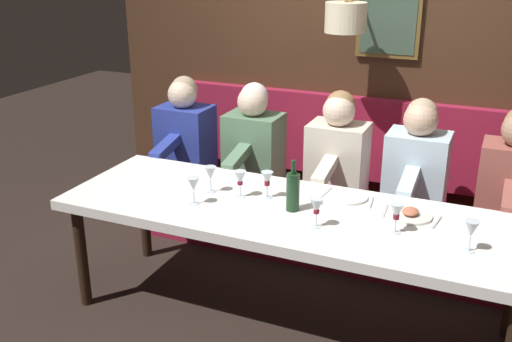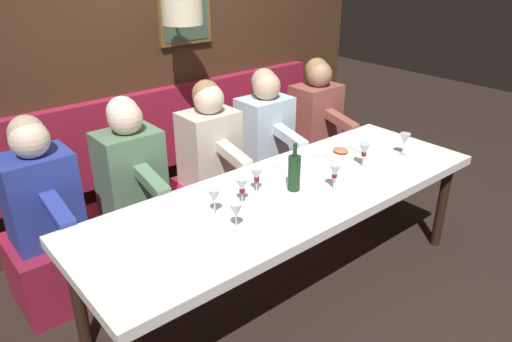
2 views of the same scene
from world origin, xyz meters
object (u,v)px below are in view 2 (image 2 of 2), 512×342
(wine_glass_5, at_px, (364,151))
(wine_glass_6, at_px, (405,140))
(diner_nearest, at_px, (316,107))
(wine_bottle, at_px, (294,172))
(diner_near, at_px, (265,122))
(diner_middle, at_px, (209,138))
(wine_glass_3, at_px, (242,186))
(wine_glass_1, at_px, (214,197))
(diner_far, at_px, (130,160))
(wine_glass_0, at_px, (236,211))
(dining_table, at_px, (290,199))
(diner_farthest, at_px, (39,186))
(wine_glass_2, at_px, (257,176))
(wine_glass_4, at_px, (335,172))

(wine_glass_5, relative_size, wine_glass_6, 1.00)
(diner_nearest, height_order, wine_bottle, diner_nearest)
(diner_near, height_order, diner_middle, same)
(diner_nearest, xyz_separation_m, wine_glass_6, (-1.00, 0.17, 0.04))
(diner_middle, distance_m, wine_glass_3, 0.91)
(wine_glass_1, distance_m, wine_bottle, 0.55)
(diner_far, distance_m, wine_glass_3, 0.88)
(wine_glass_0, bearing_deg, dining_table, -73.92)
(wine_glass_5, bearing_deg, diner_nearest, -29.76)
(dining_table, bearing_deg, diner_farthest, 53.47)
(diner_middle, bearing_deg, wine_glass_3, 156.83)
(diner_farthest, distance_m, wine_glass_2, 1.28)
(diner_nearest, height_order, wine_glass_5, diner_nearest)
(wine_glass_1, height_order, wine_glass_3, same)
(diner_near, bearing_deg, diner_middle, 90.00)
(wine_glass_1, relative_size, wine_bottle, 0.55)
(diner_middle, xyz_separation_m, wine_glass_3, (-0.83, 0.36, 0.04))
(diner_near, distance_m, wine_glass_2, 1.08)
(dining_table, xyz_separation_m, diner_nearest, (0.88, -1.15, 0.14))
(wine_glass_6, bearing_deg, diner_middle, 43.82)
(wine_bottle, bearing_deg, diner_middle, -0.12)
(wine_glass_4, bearing_deg, diner_middle, 10.24)
(wine_glass_0, distance_m, wine_glass_2, 0.44)
(diner_middle, xyz_separation_m, wine_bottle, (-0.89, 0.00, 0.04))
(dining_table, height_order, diner_far, diner_far)
(diner_far, distance_m, diner_farthest, 0.58)
(dining_table, bearing_deg, diner_middle, -1.55)
(dining_table, height_order, diner_middle, diner_middle)
(wine_glass_3, relative_size, wine_glass_6, 1.00)
(wine_glass_5, bearing_deg, diner_near, 2.97)
(wine_glass_4, bearing_deg, wine_glass_5, -76.41)
(wine_glass_0, bearing_deg, wine_glass_2, -54.09)
(wine_glass_0, bearing_deg, diner_nearest, -58.47)
(wine_glass_0, bearing_deg, diner_near, -46.70)
(wine_glass_2, xyz_separation_m, wine_glass_4, (-0.26, -0.39, 0.00))
(wine_glass_2, bearing_deg, diner_nearest, -59.70)
(diner_middle, height_order, wine_bottle, diner_middle)
(wine_glass_3, xyz_separation_m, wine_glass_6, (-0.17, -1.32, 0.00))
(wine_glass_1, bearing_deg, wine_glass_4, -105.52)
(diner_middle, distance_m, wine_glass_0, 1.18)
(diner_middle, distance_m, wine_bottle, 0.89)
(wine_glass_2, bearing_deg, wine_glass_0, 125.91)
(diner_near, height_order, wine_glass_6, diner_near)
(wine_glass_2, bearing_deg, wine_glass_6, -100.88)
(diner_nearest, xyz_separation_m, wine_glass_2, (-0.78, 1.33, 0.04))
(diner_middle, height_order, wine_glass_2, diner_middle)
(wine_glass_4, bearing_deg, dining_table, 53.02)
(diner_nearest, xyz_separation_m, diner_farthest, (0.00, 2.34, 0.00))
(dining_table, xyz_separation_m, diner_near, (0.88, -0.57, 0.14))
(diner_nearest, height_order, wine_glass_3, diner_nearest)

